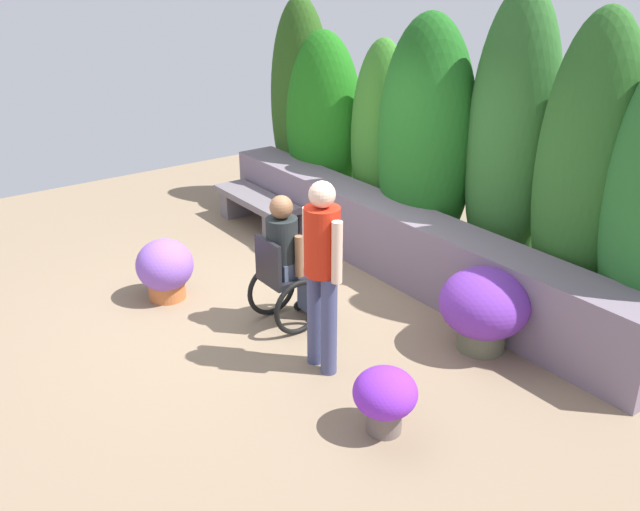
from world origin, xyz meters
name	(u,v)px	position (x,y,z in m)	size (l,w,h in m)	color
ground_plane	(284,313)	(0.00, 0.00, 0.00)	(10.83, 10.83, 0.00)	#846E56
stone_retaining_wall	(399,242)	(0.00, 1.55, 0.40)	(6.09, 0.54, 0.79)	slate
hedge_backdrop	(439,143)	(-0.09, 2.16, 1.40)	(6.43, 1.05, 3.12)	#274E17
stone_bench	(257,206)	(-2.19, 1.02, 0.29)	(1.46, 0.46, 0.44)	slate
person_in_wheelchair	(287,265)	(0.18, -0.07, 0.62)	(0.53, 0.66, 1.33)	black
person_standing_companion	(322,265)	(1.01, -0.28, 0.99)	(0.49, 0.30, 1.72)	#41466D
flower_pot_purple_near	(165,269)	(-1.02, -0.81, 0.33)	(0.59, 0.59, 0.65)	#BC6434
flower_pot_terracotta_by_wall	(484,307)	(1.63, 1.09, 0.42)	(0.82, 0.82, 0.78)	#5C5F48
flower_pot_red_accent	(385,397)	(2.00, -0.42, 0.31)	(0.49, 0.49, 0.53)	#655853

